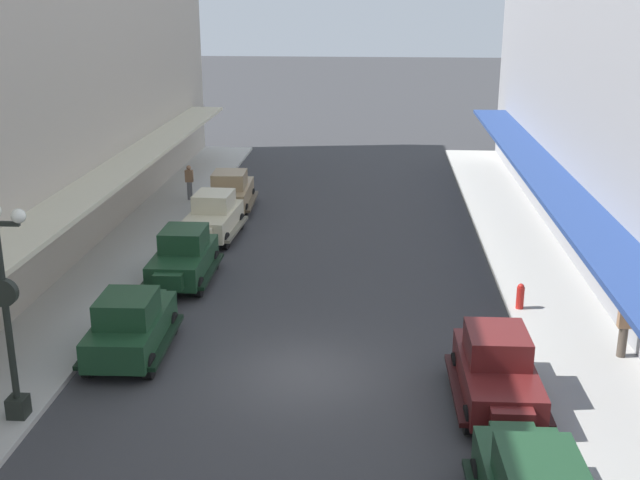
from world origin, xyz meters
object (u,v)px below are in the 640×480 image
parked_car_4 (497,369)px  fire_hydrant (520,296)px  parked_car_5 (231,190)px  lamp_post_with_clock (5,304)px  parked_car_0 (183,255)px  parked_car_3 (131,323)px  parked_car_1 (213,216)px  pedestrian_1 (189,182)px  pedestrian_0 (624,328)px

parked_car_4 → fire_hydrant: parked_car_4 is taller
parked_car_5 → lamp_post_with_clock: size_ratio=0.84×
parked_car_4 → parked_car_5: size_ratio=0.99×
parked_car_5 → parked_car_0: bearing=-89.8°
parked_car_3 → fire_hydrant: parked_car_3 is taller
parked_car_5 → fire_hydrant: (11.13, -11.20, -0.38)m
fire_hydrant → parked_car_0: bearing=169.9°
parked_car_1 → lamp_post_with_clock: 14.77m
lamp_post_with_clock → parked_car_0: bearing=80.1°
parked_car_1 → pedestrian_1: parked_car_1 is taller
parked_car_1 → parked_car_5: size_ratio=1.00×
parked_car_1 → parked_car_4: same height
parked_car_5 → pedestrian_1: bearing=150.1°
parked_car_0 → pedestrian_0: parked_car_0 is taller
parked_car_0 → parked_car_5: bearing=90.2°
fire_hydrant → parked_car_3: bearing=-161.1°
parked_car_0 → fire_hydrant: 11.28m
lamp_post_with_clock → fire_hydrant: size_ratio=6.29×
parked_car_1 → lamp_post_with_clock: (-1.67, -14.53, 2.04)m
parked_car_3 → pedestrian_0: bearing=2.5°
lamp_post_with_clock → pedestrian_1: lamp_post_with_clock is taller
parked_car_3 → parked_car_4: size_ratio=1.00×
parked_car_4 → fire_hydrant: 6.07m
parked_car_5 → pedestrian_1: 2.51m
parked_car_5 → parked_car_4: bearing=-60.6°
parked_car_4 → parked_car_1: bearing=126.6°
parked_car_1 → parked_car_3: size_ratio=1.00×
parked_car_1 → fire_hydrant: size_ratio=5.26×
parked_car_4 → parked_car_0: bearing=140.6°
parked_car_3 → pedestrian_1: (-2.14, 16.28, 0.05)m
parked_car_1 → pedestrian_0: 16.77m
lamp_post_with_clock → parked_car_5: bearing=85.1°
pedestrian_1 → parked_car_1: bearing=-67.7°
parked_car_4 → pedestrian_1: bearing=122.7°
parked_car_1 → parked_car_3: same height
parked_car_1 → parked_car_5: (-0.05, 4.19, 0.00)m
fire_hydrant → pedestrian_1: (-13.31, 12.45, 0.43)m
parked_car_3 → pedestrian_0: 13.37m
lamp_post_with_clock → fire_hydrant: lamp_post_with_clock is taller
parked_car_0 → parked_car_4: same height
parked_car_3 → fire_hydrant: size_ratio=5.24×
parked_car_3 → parked_car_4: same height
parked_car_5 → lamp_post_with_clock: (-1.62, -18.72, 2.04)m
parked_car_4 → parked_car_5: bearing=119.4°
parked_car_5 → lamp_post_with_clock: 18.90m
parked_car_0 → parked_car_3: (-0.07, -5.81, 0.00)m
parked_car_0 → parked_car_5: size_ratio=0.99×
parked_car_3 → pedestrian_0: size_ratio=2.62×
parked_car_1 → pedestrian_0: (13.27, -10.25, 0.05)m
parked_car_3 → parked_car_5: same height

